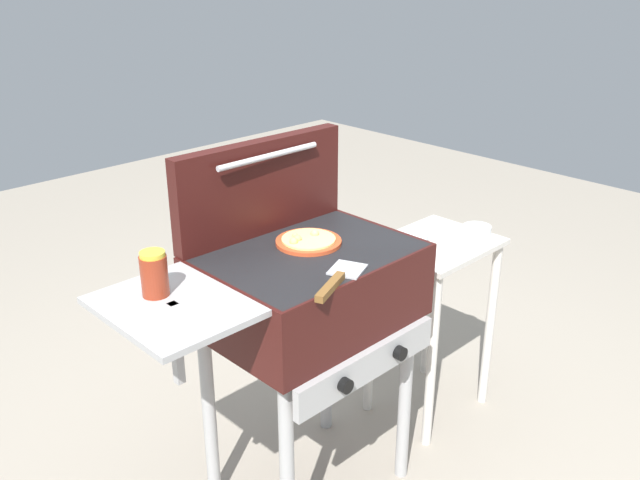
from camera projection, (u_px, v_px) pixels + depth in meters
grill at (306, 295)px, 2.11m from camera, size 0.96×0.53×0.90m
grill_lid_open at (261, 187)px, 2.15m from camera, size 0.63×0.09×0.30m
pizza_cheese at (308, 241)px, 2.11m from camera, size 0.20×0.20×0.04m
sauce_jar at (154, 274)px, 1.78m from camera, size 0.07×0.07×0.12m
spatula at (338, 279)px, 1.87m from camera, size 0.26×0.15×0.02m
prep_table at (433, 291)px, 2.64m from camera, size 0.44×0.36×0.73m
topping_bowl_near at (416, 238)px, 2.53m from camera, size 0.09×0.09×0.04m
topping_bowl_far at (477, 232)px, 2.59m from camera, size 0.11×0.11×0.04m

